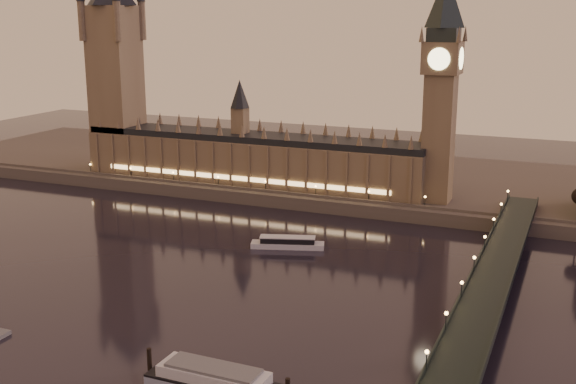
% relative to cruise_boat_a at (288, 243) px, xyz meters
% --- Properties ---
extents(ground, '(700.00, 700.00, 0.00)m').
position_rel_cruise_boat_a_xyz_m(ground, '(-10.51, -48.00, -2.03)').
color(ground, black).
rests_on(ground, ground).
extents(far_embankment, '(560.00, 130.00, 6.00)m').
position_rel_cruise_boat_a_xyz_m(far_embankment, '(19.49, 117.00, 0.97)').
color(far_embankment, '#423D35').
rests_on(far_embankment, ground).
extents(palace_of_westminster, '(180.00, 26.62, 52.00)m').
position_rel_cruise_boat_a_xyz_m(palace_of_westminster, '(-50.64, 73.00, 19.68)').
color(palace_of_westminster, brown).
rests_on(palace_of_westminster, ground).
extents(victoria_tower, '(31.68, 31.68, 118.00)m').
position_rel_cruise_boat_a_xyz_m(victoria_tower, '(-130.51, 73.00, 63.76)').
color(victoria_tower, brown).
rests_on(victoria_tower, ground).
extents(big_ben, '(17.68, 17.68, 104.00)m').
position_rel_cruise_boat_a_xyz_m(big_ben, '(43.47, 72.99, 61.92)').
color(big_ben, brown).
rests_on(big_ben, ground).
extents(westminster_bridge, '(13.20, 260.00, 15.30)m').
position_rel_cruise_boat_a_xyz_m(westminster_bridge, '(81.10, -48.00, 3.49)').
color(westminster_bridge, black).
rests_on(westminster_bridge, ground).
extents(cruise_boat_a, '(29.33, 14.77, 4.61)m').
position_rel_cruise_boat_a_xyz_m(cruise_boat_a, '(0.00, 0.00, 0.00)').
color(cruise_boat_a, silver).
rests_on(cruise_boat_a, ground).
extents(moored_barge, '(39.92, 10.25, 7.32)m').
position_rel_cruise_boat_a_xyz_m(moored_barge, '(26.43, -109.87, 1.06)').
color(moored_barge, '#8897AD').
rests_on(moored_barge, ground).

